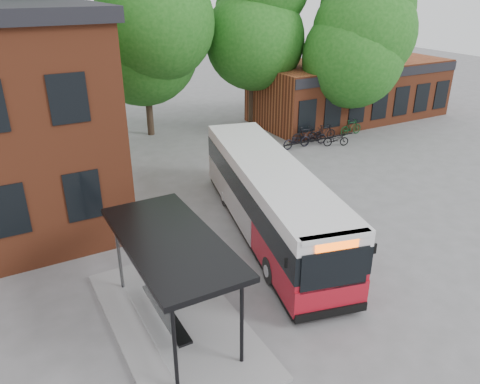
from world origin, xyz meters
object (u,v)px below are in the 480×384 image
bicycle_4 (336,139)px  bicycle_5 (325,132)px  bus_shelter (173,282)px  bicycle_0 (297,140)px  bicycle_3 (305,135)px  bicycle_2 (313,137)px  city_bus (269,199)px  bicycle_7 (351,127)px

bicycle_4 → bicycle_5: size_ratio=0.93×
bicycle_4 → bicycle_5: (0.09, 1.23, 0.09)m
bus_shelter → bicycle_0: size_ratio=3.70×
bicycle_0 → bicycle_3: bicycle_3 is taller
bicycle_0 → bicycle_4: (2.32, -0.83, -0.09)m
bus_shelter → bicycle_2: bearing=39.8°
city_bus → bicycle_7: 14.23m
city_bus → bicycle_2: (8.17, 7.87, -0.97)m
bus_shelter → bicycle_7: bearing=34.6°
bus_shelter → bicycle_5: 18.67m
bicycle_5 → bicycle_7: size_ratio=0.99×
bicycle_3 → bicycle_7: 3.63m
bicycle_3 → bicycle_5: 1.44m
city_bus → bicycle_0: 10.50m
city_bus → bicycle_4: city_bus is taller
bicycle_2 → bicycle_3: size_ratio=1.04×
bicycle_0 → bicycle_4: size_ratio=1.21×
bicycle_4 → bus_shelter: bearing=146.5°
bicycle_5 → bicycle_4: bearing=176.8°
city_bus → bicycle_0: size_ratio=6.03×
bicycle_3 → bicycle_5: bicycle_3 is taller
bus_shelter → bicycle_4: bearing=35.4°
bus_shelter → city_bus: 6.25m
bicycle_2 → bicycle_7: bearing=-77.8°
bicycle_0 → bicycle_3: (0.98, 0.52, 0.03)m
bicycle_3 → bicycle_4: 1.91m
bus_shelter → bicycle_5: bus_shelter is taller
bicycle_0 → bicycle_7: (4.61, 0.45, 0.01)m
bus_shelter → bicycle_7: 20.46m
bicycle_0 → bicycle_2: size_ratio=1.04×
bicycle_0 → bicycle_7: size_ratio=1.12×
bicycle_3 → bicycle_4: bearing=-125.8°
bicycle_3 → bicycle_7: size_ratio=1.04×
bicycle_0 → bicycle_5: size_ratio=1.13×
bus_shelter → bicycle_3: bearing=41.5°
bicycle_0 → bicycle_3: bearing=-62.1°
bicycle_5 → bicycle_0: bearing=100.7°
bicycle_2 → bus_shelter: bearing=134.8°
bicycle_2 → bicycle_3: (-0.27, 0.49, 0.05)m
bicycle_4 → bicycle_2: bearing=72.4°
city_bus → bicycle_5: bearing=54.8°
city_bus → bicycle_2: bearing=57.3°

